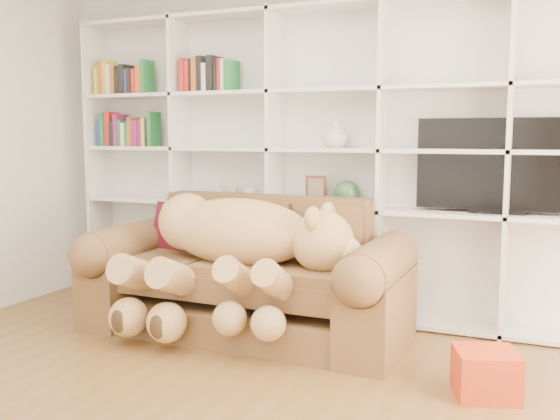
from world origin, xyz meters
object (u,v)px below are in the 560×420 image
at_px(sofa, 246,282).
at_px(gift_box, 486,374).
at_px(tv, 499,166).
at_px(teddy_bear, 233,246).

height_order(sofa, gift_box, sofa).
bearing_deg(tv, gift_box, -87.17).
distance_m(sofa, tv, 1.97).
bearing_deg(teddy_bear, tv, 20.54).
relative_size(teddy_bear, gift_box, 4.98).
relative_size(sofa, tv, 2.02).
bearing_deg(tv, sofa, -157.00).
height_order(teddy_bear, gift_box, teddy_bear).
xyz_separation_m(sofa, teddy_bear, (-0.00, -0.19, 0.29)).
bearing_deg(tv, teddy_bear, -151.56).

